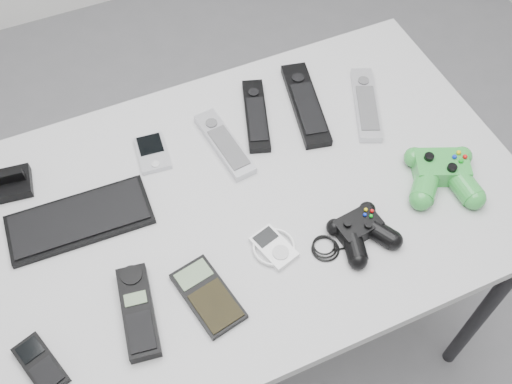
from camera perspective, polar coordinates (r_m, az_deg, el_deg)
name	(u,v)px	position (r m, az deg, el deg)	size (l,w,h in m)	color
floor	(246,347)	(1.87, -0.96, -14.51)	(3.50, 3.50, 0.00)	slate
desk	(251,214)	(1.28, -0.49, -2.07)	(1.11, 0.72, 0.75)	#AEAEB1
pda_keyboard	(80,219)	(1.23, -16.46, -2.51)	(0.28, 0.12, 0.02)	black
dock_bracket	(8,181)	(1.32, -22.54, 0.98)	(0.09, 0.08, 0.05)	black
pda	(152,153)	(1.30, -9.85, 3.72)	(0.06, 0.10, 0.02)	#B6B6BD
remote_silver_a	(224,143)	(1.29, -3.03, 4.64)	(0.05, 0.19, 0.02)	#B6B6BD
remote_black_a	(256,115)	(1.35, 0.00, 7.37)	(0.05, 0.20, 0.02)	black
remote_black_b	(306,104)	(1.37, 4.74, 8.39)	(0.06, 0.24, 0.02)	black
remote_silver_b	(366,104)	(1.39, 10.44, 8.27)	(0.05, 0.21, 0.02)	#BBBBC2
mobile_phone	(40,365)	(1.12, -19.84, -15.21)	(0.05, 0.11, 0.02)	black
cordless_handset	(138,311)	(1.11, -11.16, -11.09)	(0.06, 0.18, 0.03)	black
calculator	(208,296)	(1.11, -4.60, -9.82)	(0.08, 0.15, 0.02)	black
mp3_player	(274,247)	(1.15, 1.71, -5.25)	(0.08, 0.09, 0.02)	white
controller_black	(362,230)	(1.17, 10.02, -3.62)	(0.20, 0.13, 0.04)	black
controller_green	(442,172)	(1.28, 17.34, 1.79)	(0.15, 0.16, 0.05)	#258737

